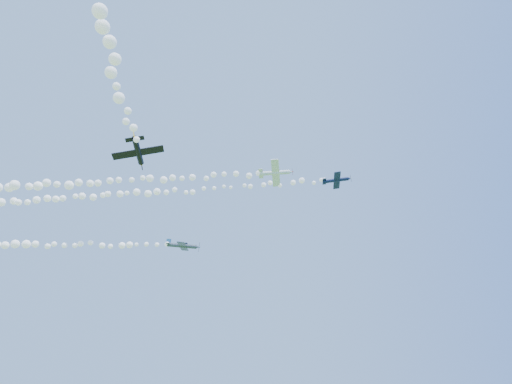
{
  "coord_description": "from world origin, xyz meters",
  "views": [
    {
      "loc": [
        4.33,
        -84.72,
        2.0
      ],
      "look_at": [
        2.73,
        -7.34,
        47.22
      ],
      "focal_mm": 30.0,
      "sensor_mm": 36.0,
      "label": 1
    }
  ],
  "objects_px": {
    "plane_black": "(138,152)",
    "plane_grey": "(183,246)",
    "plane_navy": "(337,180)",
    "plane_white": "(276,173)"
  },
  "relations": [
    {
      "from": "plane_navy",
      "to": "plane_white",
      "type": "bearing_deg",
      "value": -164.24
    },
    {
      "from": "plane_navy",
      "to": "plane_grey",
      "type": "xyz_separation_m",
      "value": [
        -35.24,
        12.54,
        -9.92
      ]
    },
    {
      "from": "plane_white",
      "to": "plane_black",
      "type": "bearing_deg",
      "value": -124.93
    },
    {
      "from": "plane_white",
      "to": "plane_black",
      "type": "relative_size",
      "value": 1.08
    },
    {
      "from": "plane_navy",
      "to": "plane_black",
      "type": "relative_size",
      "value": 0.95
    },
    {
      "from": "plane_navy",
      "to": "plane_grey",
      "type": "height_order",
      "value": "plane_navy"
    },
    {
      "from": "plane_grey",
      "to": "plane_black",
      "type": "height_order",
      "value": "plane_grey"
    },
    {
      "from": "plane_grey",
      "to": "plane_black",
      "type": "bearing_deg",
      "value": -93.14
    },
    {
      "from": "plane_black",
      "to": "plane_grey",
      "type": "bearing_deg",
      "value": -4.57
    },
    {
      "from": "plane_white",
      "to": "plane_grey",
      "type": "height_order",
      "value": "plane_white"
    }
  ]
}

